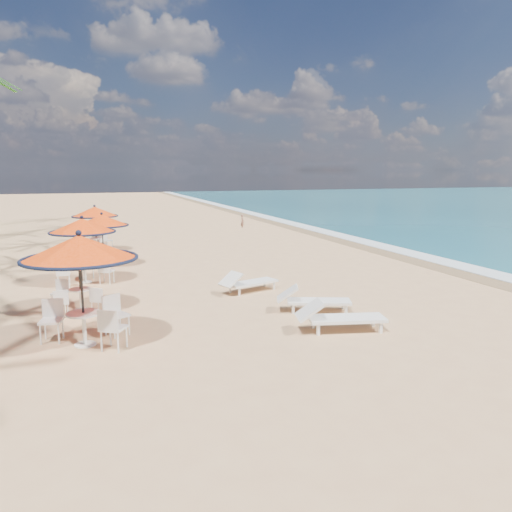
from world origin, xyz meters
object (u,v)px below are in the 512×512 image
Objects in this scene: lounger_near at (338,317)px; station_0 at (82,262)px; station_2 at (83,234)px; station_3 at (101,225)px; station_1 at (77,256)px; lounger_far at (247,282)px; lounger_mid at (311,299)px; station_4 at (96,217)px.

station_0 is at bearing -176.56° from lounger_near.
station_0 is 6.72m from station_2.
station_0 reaches higher than station_3.
station_2 is (0.18, 3.71, 0.17)m from station_1.
lounger_near reaches higher than lounger_far.
station_2 reaches higher than station_3.
station_1 is 1.01× the size of lounger_far.
station_2 is 6.05m from lounger_far.
station_0 is 1.11× the size of station_2.
station_3 reaches higher than lounger_far.
lounger_far is at bearing 130.76° from lounger_mid.
station_3 is at bearing 85.49° from station_0.
lounger_near is 1.09× the size of lounger_far.
station_3 is 11.93m from lounger_near.
station_1 is 0.99× the size of lounger_mid.
station_0 reaches higher than station_1.
lounger_far is at bearing 35.18° from station_0.
station_2 is at bearing -103.54° from station_3.
lounger_near is (5.79, -7.72, -1.36)m from station_2.
station_3 is (0.72, 2.99, -0.03)m from station_2.
station_1 is 5.30m from lounger_far.
station_2 is 9.75m from lounger_near.
station_4 is at bearing 122.43° from lounger_near.
station_0 reaches higher than station_2.
station_4 reaches higher than lounger_mid.
station_4 is (0.82, 10.79, 0.10)m from station_1.
station_0 is at bearing -151.59° from lounger_mid.
station_0 is 1.15× the size of lounger_near.
station_2 is at bearing -95.13° from station_4.
station_0 reaches higher than lounger_far.
station_4 reaches higher than station_3.
station_1 is at bearing 159.37° from lounger_near.
station_3 is at bearing -88.80° from station_4.
station_3 is 4.09m from station_4.
lounger_far is (4.23, -6.19, -1.36)m from station_3.
lounger_near is at bearing -53.11° from station_2.
station_2 is 1.04× the size of station_4.
station_0 reaches higher than lounger_near.
lounger_mid is (5.30, -13.01, -1.32)m from station_4.
station_4 is (-0.09, 4.08, -0.03)m from station_3.
station_0 is 6.31m from lounger_far.
station_3 is at bearing 141.21° from lounger_mid.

